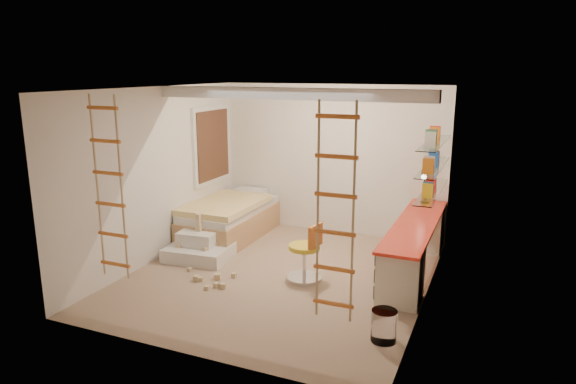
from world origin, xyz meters
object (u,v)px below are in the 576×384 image
at_px(bed, 230,219).
at_px(swivel_chair, 306,260).
at_px(desk, 415,245).
at_px(play_platform, 199,248).

bearing_deg(bed, swivel_chair, -33.43).
relative_size(desk, swivel_chair, 3.40).
height_order(bed, play_platform, bed).
distance_m(swivel_chair, play_platform, 1.83).
height_order(bed, swivel_chair, swivel_chair).
bearing_deg(play_platform, desk, 13.02).
relative_size(swivel_chair, play_platform, 0.82).
relative_size(desk, bed, 1.40).
xyz_separation_m(swivel_chair, play_platform, (-1.82, 0.15, -0.14)).
distance_m(desk, bed, 3.22).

